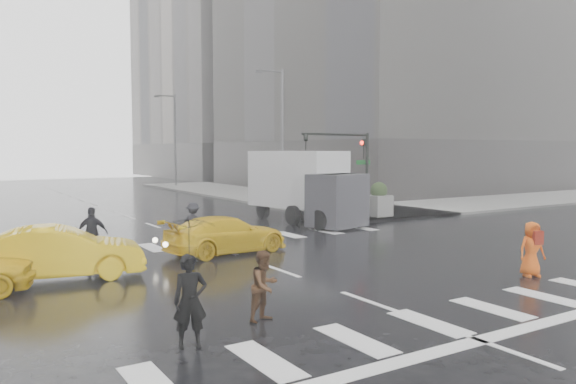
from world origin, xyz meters
TOP-DOWN VIEW (x-y plane):
  - ground at (0.00, 0.00)m, footprint 120.00×120.00m
  - sidewalk_ne at (19.50, 17.50)m, footprint 35.00×35.00m
  - building_ne_far at (29.00, 56.00)m, footprint 26.05×26.05m
  - road_markings at (0.00, 0.00)m, footprint 18.00×48.00m
  - traffic_signal_pole at (9.01, 8.01)m, footprint 4.45×0.42m
  - street_lamp_near at (10.87, 18.00)m, footprint 2.15×0.22m
  - street_lamp_far at (10.87, 38.00)m, footprint 2.15×0.22m
  - planter_west at (7.00, 8.20)m, footprint 1.10×1.10m
  - planter_mid at (9.00, 8.20)m, footprint 1.10×1.10m
  - planter_east at (11.00, 8.20)m, footprint 1.10×1.10m
  - pedestrian_black at (-4.84, -4.68)m, footprint 1.16×1.18m
  - pedestrian_brown at (-2.88, -4.02)m, footprint 0.89×0.79m
  - pedestrian_orange at (5.74, -4.43)m, footprint 0.91×0.75m
  - pedestrian_far_a at (-4.39, 5.00)m, footprint 1.19×1.04m
  - pedestrian_far_b at (-0.32, 6.12)m, footprint 1.11×1.15m
  - taxi_mid at (-5.88, 2.39)m, footprint 4.81×2.41m
  - taxi_rear at (-0.14, 3.53)m, footprint 4.20×2.29m
  - box_truck at (6.95, 8.91)m, footprint 2.53×6.75m

SIDE VIEW (x-z plane):
  - ground at x=0.00m, z-range 0.00..0.00m
  - road_markings at x=0.00m, z-range 0.00..0.01m
  - sidewalk_ne at x=19.50m, z-range 0.00..0.15m
  - taxi_rear at x=-0.14m, z-range 0.00..1.32m
  - taxi_mid at x=-5.88m, z-range 0.00..1.51m
  - pedestrian_brown at x=-2.88m, z-range 0.00..1.52m
  - pedestrian_far_b at x=-0.32m, z-range 0.00..1.60m
  - pedestrian_orange at x=5.74m, z-range 0.01..1.60m
  - pedestrian_far_a at x=-4.39m, z-range 0.00..1.74m
  - planter_west at x=7.00m, z-range 0.08..1.88m
  - planter_mid at x=9.00m, z-range 0.08..1.88m
  - planter_east at x=11.00m, z-range 0.08..1.88m
  - pedestrian_black at x=-4.84m, z-range 0.38..2.81m
  - box_truck at x=6.95m, z-range 0.12..3.71m
  - traffic_signal_pole at x=9.01m, z-range 0.97..5.47m
  - street_lamp_near at x=10.87m, z-range 0.45..9.45m
  - street_lamp_far at x=10.87m, z-range 0.45..9.45m
  - building_ne_far at x=29.00m, z-range -1.73..34.27m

